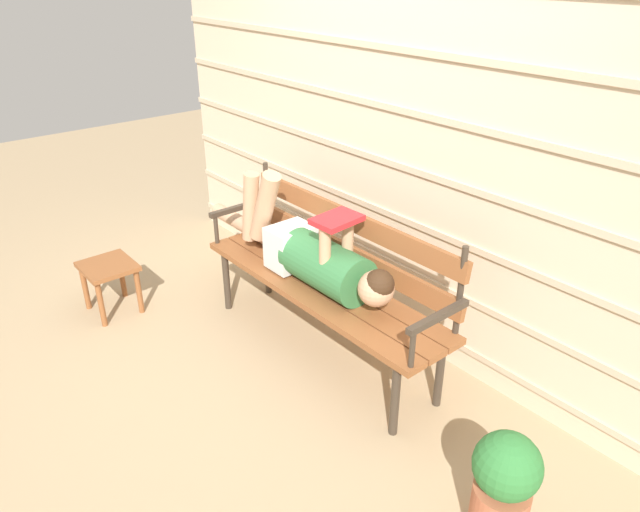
% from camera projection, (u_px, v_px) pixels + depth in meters
% --- Properties ---
extents(ground_plane, '(12.00, 12.00, 0.00)m').
position_uv_depth(ground_plane, '(304.00, 358.00, 3.52)').
color(ground_plane, tan).
extents(house_siding, '(4.29, 0.08, 2.47)m').
position_uv_depth(house_siding, '(393.00, 134.00, 3.33)').
color(house_siding, beige).
rests_on(house_siding, ground).
extents(park_bench, '(1.75, 0.44, 0.94)m').
position_uv_depth(park_bench, '(329.00, 272.00, 3.39)').
color(park_bench, brown).
rests_on(park_bench, ground).
extents(reclining_person, '(1.75, 0.28, 0.59)m').
position_uv_depth(reclining_person, '(311.00, 253.00, 3.36)').
color(reclining_person, '#33703D').
extents(footstool, '(0.34, 0.32, 0.35)m').
position_uv_depth(footstool, '(109.00, 274.00, 3.87)').
color(footstool, brown).
rests_on(footstool, ground).
extents(potted_plant, '(0.27, 0.27, 0.52)m').
position_uv_depth(potted_plant, '(503.00, 485.00, 2.32)').
color(potted_plant, '#AD5B3D').
rests_on(potted_plant, ground).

